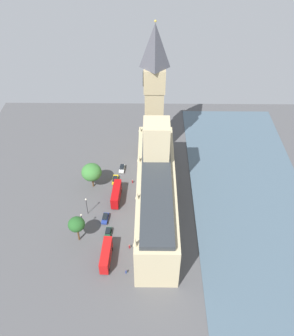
{
  "coord_description": "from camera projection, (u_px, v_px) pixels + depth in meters",
  "views": [
    {
      "loc": [
        -0.02,
        82.72,
        91.28
      ],
      "look_at": [
        1.0,
        -12.02,
        9.1
      ],
      "focal_mm": 38.95,
      "sensor_mm": 36.0,
      "label": 1
    }
  ],
  "objects": [
    {
      "name": "street_lamp_slot_12",
      "position": [
        86.0,
        203.0,
        118.66
      ],
      "size": [
        0.56,
        0.56,
        6.95
      ],
      "color": "black",
      "rests_on": "ground"
    },
    {
      "name": "car_white_corner",
      "position": [
        122.0,
        168.0,
        137.87
      ],
      "size": [
        2.15,
        4.63,
        1.74
      ],
      "rotation": [
        0.0,
        0.0,
        -0.06
      ],
      "color": "silver",
      "rests_on": "ground"
    },
    {
      "name": "plane_tree_by_river_gate",
      "position": [
        76.0,
        224.0,
        108.91
      ],
      "size": [
        5.12,
        5.12,
        9.38
      ],
      "color": "brown",
      "rests_on": "ground"
    },
    {
      "name": "double_decker_bus_under_trees",
      "position": [
        116.0,
        194.0,
        124.98
      ],
      "size": [
        3.09,
        10.62,
        4.75
      ],
      "rotation": [
        0.0,
        0.0,
        3.09
      ],
      "color": "#B20C0F",
      "rests_on": "ground"
    },
    {
      "name": "street_lamp_slot_11",
      "position": [
        82.0,
        219.0,
        113.53
      ],
      "size": [
        0.56,
        0.56,
        7.05
      ],
      "color": "black",
      "rests_on": "ground"
    },
    {
      "name": "clock_tower",
      "position": [
        154.0,
        91.0,
        130.79
      ],
      "size": [
        7.88,
        7.88,
        51.55
      ],
      "color": "tan",
      "rests_on": "ground"
    },
    {
      "name": "parliament_building",
      "position": [
        156.0,
        189.0,
        117.44
      ],
      "size": [
        12.26,
        56.23,
        29.05
      ],
      "color": "#CCBA8E",
      "rests_on": "ground"
    },
    {
      "name": "car_dark_green_kerbside",
      "position": [
        108.0,
        232.0,
        114.61
      ],
      "size": [
        2.01,
        4.19,
        1.74
      ],
      "rotation": [
        0.0,
        0.0,
        -0.05
      ],
      "color": "#19472D",
      "rests_on": "ground"
    },
    {
      "name": "ground_plane",
      "position": [
        150.0,
        212.0,
        122.3
      ],
      "size": [
        139.83,
        139.83,
        0.0
      ],
      "primitive_type": "plane",
      "color": "#4C4C4F"
    },
    {
      "name": "pedestrian_near_tower",
      "position": [
        132.0,
        182.0,
        132.59
      ],
      "size": [
        0.57,
        0.64,
        1.52
      ],
      "rotation": [
        0.0,
        0.0,
        0.43
      ],
      "color": "maroon",
      "rests_on": "ground"
    },
    {
      "name": "pedestrian_midblock",
      "position": [
        126.0,
        272.0,
        104.06
      ],
      "size": [
        0.63,
        0.57,
        1.49
      ],
      "rotation": [
        0.0,
        0.0,
        1.05
      ],
      "color": "navy",
      "rests_on": "ground"
    },
    {
      "name": "plane_tree_slot_10",
      "position": [
        92.0,
        172.0,
        127.3
      ],
      "size": [
        7.08,
        7.08,
        9.78
      ],
      "color": "brown",
      "rests_on": "ground"
    },
    {
      "name": "double_decker_bus_leading",
      "position": [
        106.0,
        255.0,
        106.05
      ],
      "size": [
        3.01,
        10.6,
        4.75
      ],
      "rotation": [
        0.0,
        0.0,
        -0.04
      ],
      "color": "red",
      "rests_on": "ground"
    },
    {
      "name": "car_yellow_cab_far_end",
      "position": [
        115.0,
        180.0,
        133.08
      ],
      "size": [
        2.07,
        4.79,
        1.74
      ],
      "rotation": [
        0.0,
        0.0,
        3.11
      ],
      "color": "gold",
      "rests_on": "ground"
    },
    {
      "name": "car_blue_opposite_hall",
      "position": [
        105.0,
        218.0,
        119.07
      ],
      "size": [
        2.22,
        4.69,
        1.74
      ],
      "rotation": [
        0.0,
        0.0,
        -0.09
      ],
      "color": "navy",
      "rests_on": "ground"
    },
    {
      "name": "river_thames",
      "position": [
        254.0,
        212.0,
        121.93
      ],
      "size": [
        39.91,
        125.84,
        0.25
      ],
      "primitive_type": "cube",
      "color": "#475B6B",
      "rests_on": "ground"
    },
    {
      "name": "pedestrian_trailing",
      "position": [
        129.0,
        247.0,
        110.65
      ],
      "size": [
        0.63,
        0.55,
        1.59
      ],
      "rotation": [
        0.0,
        0.0,
        1.84
      ],
      "color": "maroon",
      "rests_on": "ground"
    }
  ]
}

